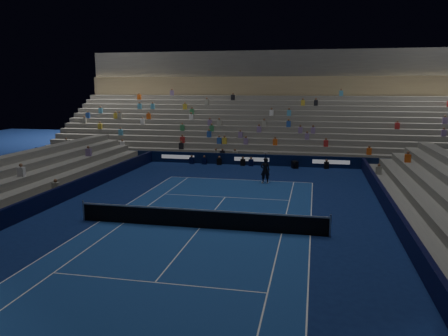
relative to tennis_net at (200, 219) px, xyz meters
The scene contains 9 objects.
ground 0.50m from the tennis_net, ahead, with size 90.00×90.00×0.00m, color #0D1D52.
court_surface 0.50m from the tennis_net, ahead, with size 10.97×23.77×0.01m, color navy.
sponsor_barrier_far 18.50m from the tennis_net, 90.00° to the left, with size 44.00×0.25×1.00m, color black.
sponsor_barrier_east 9.70m from the tennis_net, ahead, with size 0.25×37.00×1.00m, color black.
sponsor_barrier_west 9.70m from the tennis_net, behind, with size 0.25×37.00×1.00m, color black.
grandstand_main 28.05m from the tennis_net, 90.00° to the left, with size 44.00×15.20×11.20m.
tennis_net is the anchor object (origin of this frame).
tennis_player 11.33m from the tennis_net, 79.63° to the left, with size 0.70×0.46×1.91m, color black.
broadcast_camera 18.10m from the tennis_net, 77.54° to the left, with size 0.68×1.02×0.63m.
Camera 1 is at (5.51, -20.52, 7.05)m, focal length 35.15 mm.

